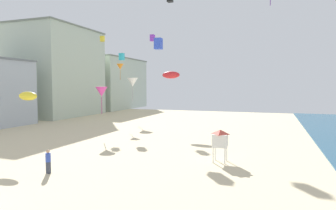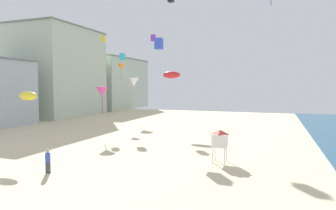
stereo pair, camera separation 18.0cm
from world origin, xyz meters
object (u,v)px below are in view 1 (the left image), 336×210
kite_magenta_delta (102,92)px  kite_purple_box (152,38)px  kite_flyer (48,160)px  kite_cyan_box (122,57)px  lifeguard_stand (220,139)px  kite_blue_box (158,44)px  kite_yellow_parafoil_2 (28,96)px  kite_white_delta (133,82)px  kite_red_parafoil (171,75)px  kite_yellow_box (102,39)px  kite_orange_delta (120,67)px

kite_magenta_delta → kite_purple_box: bearing=84.8°
kite_flyer → kite_cyan_box: kite_cyan_box is taller
kite_flyer → lifeguard_stand: bearing=46.4°
kite_blue_box → kite_flyer: bearing=-95.2°
kite_flyer → kite_yellow_parafoil_2: (-5.69, 4.00, 4.15)m
kite_white_delta → kite_cyan_box: kite_cyan_box is taller
kite_blue_box → kite_magenta_delta: (-5.95, -2.90, -5.61)m
lifeguard_stand → kite_blue_box: size_ratio=1.98×
kite_yellow_parafoil_2 → kite_flyer: bearing=-35.1°
kite_red_parafoil → kite_cyan_box: size_ratio=2.52×
kite_yellow_box → kite_purple_box: bearing=9.2°
kite_flyer → kite_orange_delta: (-8.39, 25.11, 8.05)m
kite_flyer → kite_white_delta: kite_white_delta is taller
kite_flyer → kite_yellow_parafoil_2: size_ratio=0.84×
kite_blue_box → kite_purple_box: bearing=116.5°
kite_red_parafoil → kite_white_delta: kite_red_parafoil is taller
kite_purple_box → kite_white_delta: kite_purple_box is taller
kite_white_delta → kite_yellow_parafoil_2: (1.58, -23.12, -1.47)m
kite_yellow_parafoil_2 → kite_white_delta: bearing=93.9°
kite_yellow_box → kite_orange_delta: 5.36m
kite_flyer → kite_orange_delta: bearing=121.2°
kite_cyan_box → kite_orange_delta: size_ratio=0.40×
kite_yellow_parafoil_2 → kite_blue_box: bearing=60.0°
kite_cyan_box → kite_flyer: bearing=-74.0°
kite_white_delta → kite_magenta_delta: size_ratio=1.24×
kite_yellow_parafoil_2 → kite_orange_delta: 21.63m
kite_red_parafoil → kite_yellow_parafoil_2: kite_red_parafoil is taller
lifeguard_stand → kite_red_parafoil: kite_red_parafoil is taller
kite_magenta_delta → kite_cyan_box: bearing=102.2°
kite_red_parafoil → kite_yellow_parafoil_2: 19.18m
kite_flyer → kite_white_delta: bearing=117.7°
kite_flyer → kite_red_parafoil: kite_red_parafoil is taller
kite_red_parafoil → kite_blue_box: bearing=-87.0°
kite_flyer → lifeguard_stand: (10.47, 6.97, 0.92)m
kite_yellow_parafoil_2 → kite_cyan_box: bearing=91.6°
kite_red_parafoil → kite_blue_box: 6.30m
lifeguard_stand → kite_blue_box: 15.88m
kite_blue_box → kite_cyan_box: (-7.70, 5.16, -0.76)m
lifeguard_stand → kite_yellow_box: kite_yellow_box is taller
kite_yellow_box → kite_cyan_box: kite_yellow_box is taller
lifeguard_stand → kite_red_parafoil: (-9.23, 14.77, 5.60)m
kite_blue_box → kite_yellow_parafoil_2: kite_blue_box is taller
kite_cyan_box → kite_orange_delta: 4.28m
kite_blue_box → kite_orange_delta: bearing=138.9°
kite_purple_box → kite_orange_delta: kite_purple_box is taller
kite_yellow_parafoil_2 → lifeguard_stand: bearing=10.4°
kite_blue_box → kite_yellow_parafoil_2: 15.52m
lifeguard_stand → kite_yellow_parafoil_2: bearing=-164.1°
kite_blue_box → kite_cyan_box: kite_blue_box is taller
kite_purple_box → kite_blue_box: size_ratio=0.77×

